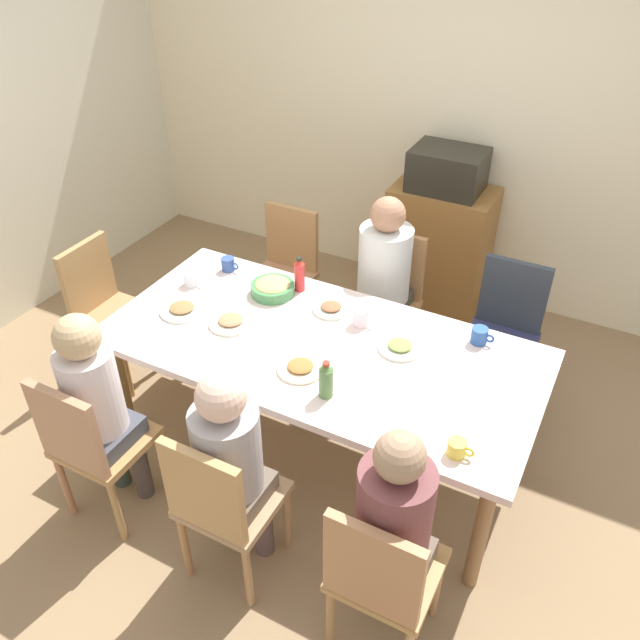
# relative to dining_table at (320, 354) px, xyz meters

# --- Properties ---
(ground_plane) EXTENTS (6.10, 6.10, 0.00)m
(ground_plane) POSITION_rel_dining_table_xyz_m (0.00, 0.00, -0.67)
(ground_plane) COLOR #8E7250
(wall_back) EXTENTS (5.32, 0.12, 2.60)m
(wall_back) POSITION_rel_dining_table_xyz_m (0.00, 2.03, 0.63)
(wall_back) COLOR beige
(wall_back) RESTS_ON ground_plane
(dining_table) EXTENTS (2.22, 1.05, 0.74)m
(dining_table) POSITION_rel_dining_table_xyz_m (0.00, 0.00, 0.00)
(dining_table) COLOR silver
(dining_table) RESTS_ON ground_plane
(chair_0) EXTENTS (0.40, 0.40, 0.90)m
(chair_0) POSITION_rel_dining_table_xyz_m (0.74, 0.90, -0.16)
(chair_0) COLOR #2C3053
(chair_0) RESTS_ON ground_plane
(chair_1) EXTENTS (0.40, 0.40, 0.90)m
(chair_1) POSITION_rel_dining_table_xyz_m (0.00, 0.90, -0.16)
(chair_1) COLOR #B57F4E
(chair_1) RESTS_ON ground_plane
(person_1) EXTENTS (0.32, 0.32, 1.20)m
(person_1) POSITION_rel_dining_table_xyz_m (-0.00, 0.81, 0.05)
(person_1) COLOR #49413B
(person_1) RESTS_ON ground_plane
(chair_2) EXTENTS (0.40, 0.40, 0.90)m
(chair_2) POSITION_rel_dining_table_xyz_m (-0.74, 0.90, -0.16)
(chair_2) COLOR #AC7B56
(chair_2) RESTS_ON ground_plane
(chair_3) EXTENTS (0.40, 0.40, 0.90)m
(chair_3) POSITION_rel_dining_table_xyz_m (0.74, -0.90, -0.16)
(chair_3) COLOR #AA8049
(chair_3) RESTS_ON ground_plane
(person_3) EXTENTS (0.30, 0.30, 1.19)m
(person_3) POSITION_rel_dining_table_xyz_m (0.74, -0.81, 0.03)
(person_3) COLOR brown
(person_3) RESTS_ON ground_plane
(chair_4) EXTENTS (0.40, 0.40, 0.90)m
(chair_4) POSITION_rel_dining_table_xyz_m (0.00, -0.90, -0.16)
(chair_4) COLOR #A4815B
(chair_4) RESTS_ON ground_plane
(person_4) EXTENTS (0.30, 0.30, 1.16)m
(person_4) POSITION_rel_dining_table_xyz_m (0.00, -0.81, 0.02)
(person_4) COLOR brown
(person_4) RESTS_ON ground_plane
(chair_5) EXTENTS (0.40, 0.40, 0.90)m
(chair_5) POSITION_rel_dining_table_xyz_m (-1.49, 0.00, -0.16)
(chair_5) COLOR tan
(chair_5) RESTS_ON ground_plane
(chair_6) EXTENTS (0.40, 0.40, 0.90)m
(chair_6) POSITION_rel_dining_table_xyz_m (-0.74, -0.90, -0.16)
(chair_6) COLOR #A97C47
(chair_6) RESTS_ON ground_plane
(person_6) EXTENTS (0.30, 0.30, 1.18)m
(person_6) POSITION_rel_dining_table_xyz_m (-0.74, -0.81, 0.03)
(person_6) COLOR #36453A
(person_6) RESTS_ON ground_plane
(plate_0) EXTENTS (0.23, 0.23, 0.04)m
(plate_0) POSITION_rel_dining_table_xyz_m (0.01, -0.22, 0.08)
(plate_0) COLOR #EEE5CB
(plate_0) RESTS_ON dining_table
(plate_1) EXTENTS (0.24, 0.24, 0.04)m
(plate_1) POSITION_rel_dining_table_xyz_m (-0.79, -0.09, 0.08)
(plate_1) COLOR white
(plate_1) RESTS_ON dining_table
(plate_2) EXTENTS (0.20, 0.20, 0.04)m
(plate_2) POSITION_rel_dining_table_xyz_m (-0.08, 0.29, 0.08)
(plate_2) COLOR silver
(plate_2) RESTS_ON dining_table
(plate_3) EXTENTS (0.24, 0.24, 0.04)m
(plate_3) POSITION_rel_dining_table_xyz_m (-0.50, -0.07, 0.08)
(plate_3) COLOR white
(plate_3) RESTS_ON dining_table
(plate_4) EXTENTS (0.22, 0.22, 0.04)m
(plate_4) POSITION_rel_dining_table_xyz_m (0.37, 0.15, 0.08)
(plate_4) COLOR white
(plate_4) RESTS_ON dining_table
(bowl_0) EXTENTS (0.24, 0.24, 0.08)m
(bowl_0) POSITION_rel_dining_table_xyz_m (-0.45, 0.29, 0.11)
(bowl_0) COLOR #43844E
(bowl_0) RESTS_ON dining_table
(cup_0) EXTENTS (0.12, 0.08, 0.08)m
(cup_0) POSITION_rel_dining_table_xyz_m (-0.91, 0.15, 0.11)
(cup_0) COLOR white
(cup_0) RESTS_ON dining_table
(cup_1) EXTENTS (0.12, 0.08, 0.07)m
(cup_1) POSITION_rel_dining_table_xyz_m (0.84, -0.39, 0.10)
(cup_1) COLOR #E5D049
(cup_1) RESTS_ON dining_table
(cup_2) EXTENTS (0.12, 0.08, 0.09)m
(cup_2) POSITION_rel_dining_table_xyz_m (0.71, 0.39, 0.11)
(cup_2) COLOR #2B559C
(cup_2) RESTS_ON dining_table
(cup_3) EXTENTS (0.11, 0.08, 0.08)m
(cup_3) POSITION_rel_dining_table_xyz_m (-0.81, 0.38, 0.11)
(cup_3) COLOR #315095
(cup_3) RESTS_ON dining_table
(cup_4) EXTENTS (0.12, 0.09, 0.10)m
(cup_4) POSITION_rel_dining_table_xyz_m (0.11, 0.25, 0.12)
(cup_4) COLOR white
(cup_4) RESTS_ON dining_table
(bottle_0) EXTENTS (0.07, 0.07, 0.19)m
(bottle_0) POSITION_rel_dining_table_xyz_m (0.20, -0.32, 0.16)
(bottle_0) COLOR #4F7A41
(bottle_0) RESTS_ON dining_table
(bottle_1) EXTENTS (0.06, 0.06, 0.21)m
(bottle_1) POSITION_rel_dining_table_xyz_m (-0.34, 0.39, 0.17)
(bottle_1) COLOR red
(bottle_1) RESTS_ON dining_table
(side_cabinet) EXTENTS (0.70, 0.44, 0.90)m
(side_cabinet) POSITION_rel_dining_table_xyz_m (0.05, 1.73, -0.22)
(side_cabinet) COLOR olive
(side_cabinet) RESTS_ON ground_plane
(microwave) EXTENTS (0.48, 0.36, 0.28)m
(microwave) POSITION_rel_dining_table_xyz_m (0.05, 1.73, 0.37)
(microwave) COLOR #28261E
(microwave) RESTS_ON side_cabinet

